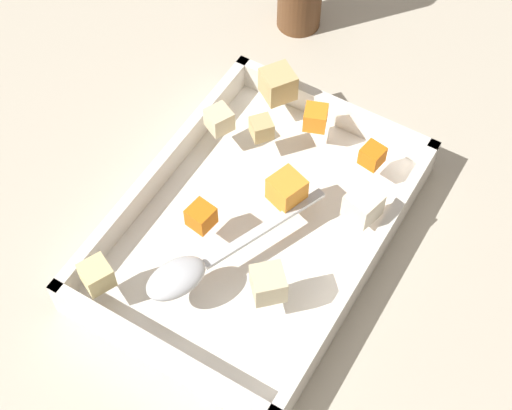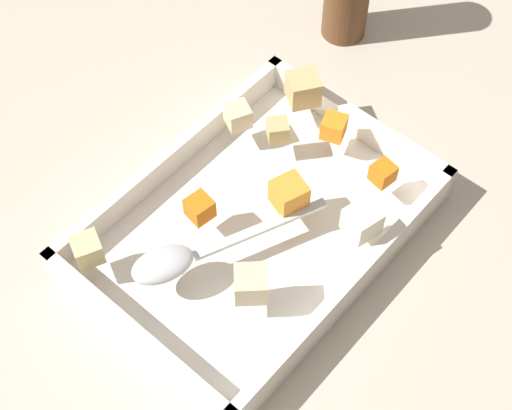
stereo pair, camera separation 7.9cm
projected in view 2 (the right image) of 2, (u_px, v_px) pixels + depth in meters
ground_plane at (264, 251)px, 0.83m from camera, size 4.00×4.00×0.00m
baking_dish at (256, 229)px, 0.83m from camera, size 0.36×0.26×0.05m
carrot_chunk_under_handle at (200, 208)px, 0.79m from camera, size 0.03×0.03×0.02m
carrot_chunk_front_center at (286, 192)px, 0.80m from camera, size 0.04×0.04×0.03m
carrot_chunk_mid_right at (383, 173)px, 0.81m from camera, size 0.03×0.03×0.02m
carrot_chunk_far_left at (334, 127)px, 0.85m from camera, size 0.03×0.03×0.02m
potato_chunk_heap_side at (278, 130)px, 0.85m from camera, size 0.03×0.03×0.02m
potato_chunk_center at (303, 89)px, 0.87m from camera, size 0.05×0.05×0.03m
potato_chunk_corner_sw at (87, 249)px, 0.76m from camera, size 0.04×0.04×0.03m
potato_chunk_heap_top at (251, 284)px, 0.74m from camera, size 0.04×0.04×0.03m
potato_chunk_mid_left at (238, 116)px, 0.86m from camera, size 0.03×0.03×0.03m
parsnip_chunk_near_left at (362, 221)px, 0.78m from camera, size 0.04×0.04×0.03m
serving_spoon at (176, 260)px, 0.76m from camera, size 0.20×0.10×0.02m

